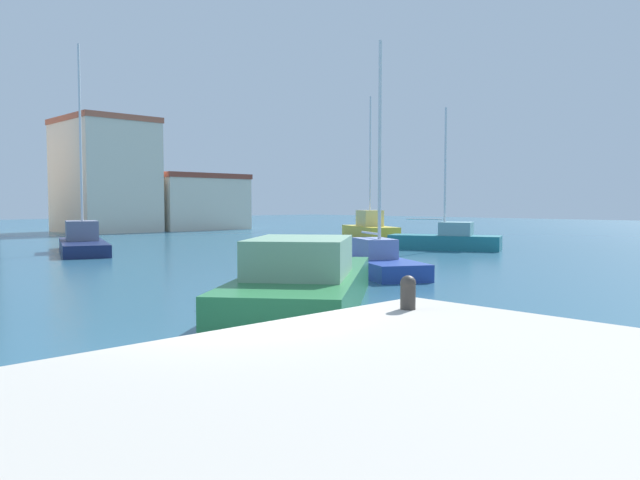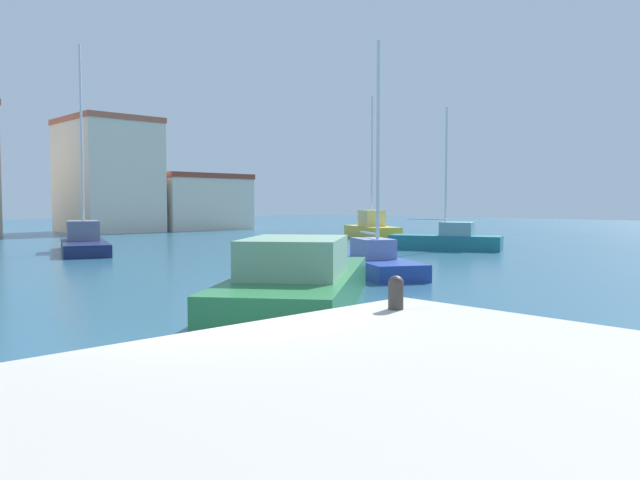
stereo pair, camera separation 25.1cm
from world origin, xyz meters
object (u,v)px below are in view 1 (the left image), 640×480
(mooring_bollard, at_px, (408,291))
(sailboat_blue_near_pier, at_px, (378,261))
(sailboat_yellow_behind_lamppost, at_px, (370,228))
(sailboat_navy_far_right, at_px, (83,241))
(sailboat_teal_inner_mooring, at_px, (446,239))
(motorboat_green_distant_north, at_px, (304,283))

(mooring_bollard, bearing_deg, sailboat_blue_near_pier, 42.67)
(sailboat_yellow_behind_lamppost, distance_m, sailboat_blue_near_pier, 23.99)
(sailboat_navy_far_right, bearing_deg, mooring_bollard, -103.62)
(sailboat_yellow_behind_lamppost, height_order, sailboat_blue_near_pier, sailboat_yellow_behind_lamppost)
(sailboat_yellow_behind_lamppost, bearing_deg, sailboat_teal_inner_mooring, -117.82)
(mooring_bollard, xyz_separation_m, motorboat_green_distant_north, (3.13, 5.67, -0.68))
(motorboat_green_distant_north, bearing_deg, sailboat_teal_inner_mooring, 25.32)
(motorboat_green_distant_north, relative_size, sailboat_blue_near_pier, 1.01)
(sailboat_navy_far_right, distance_m, sailboat_teal_inner_mooring, 19.88)
(sailboat_yellow_behind_lamppost, xyz_separation_m, motorboat_green_distant_north, (-24.73, -19.86, -0.07))
(motorboat_green_distant_north, xyz_separation_m, sailboat_blue_near_pier, (7.01, 3.68, -0.16))
(sailboat_blue_near_pier, bearing_deg, mooring_bollard, -137.33)
(sailboat_navy_far_right, distance_m, sailboat_yellow_behind_lamppost, 21.37)
(motorboat_green_distant_north, bearing_deg, sailboat_navy_far_right, 80.92)
(sailboat_yellow_behind_lamppost, xyz_separation_m, sailboat_teal_inner_mooring, (-5.74, -10.87, -0.14))
(sailboat_yellow_behind_lamppost, distance_m, motorboat_green_distant_north, 31.72)
(sailboat_navy_far_right, relative_size, motorboat_green_distant_north, 1.28)
(sailboat_yellow_behind_lamppost, distance_m, sailboat_teal_inner_mooring, 12.29)
(mooring_bollard, bearing_deg, motorboat_green_distant_north, 61.08)
(motorboat_green_distant_north, relative_size, sailboat_teal_inner_mooring, 1.07)
(mooring_bollard, xyz_separation_m, sailboat_blue_near_pier, (10.15, 9.35, -0.84))
(mooring_bollard, distance_m, sailboat_yellow_behind_lamppost, 37.79)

